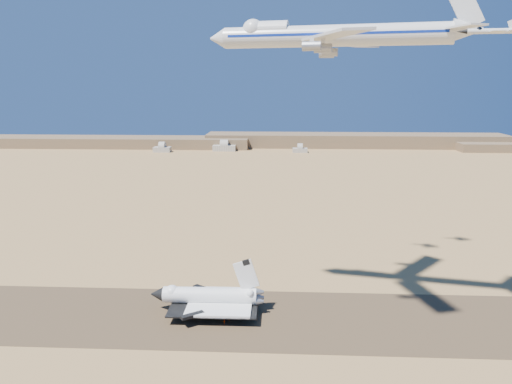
{
  "coord_description": "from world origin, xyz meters",
  "views": [
    {
      "loc": [
        16.05,
        -172.63,
        85.49
      ],
      "look_at": [
        6.74,
        8.0,
        46.71
      ],
      "focal_mm": 35.0,
      "sensor_mm": 36.0,
      "label": 1
    }
  ],
  "objects_px": {
    "shuttle": "(209,297)",
    "chase_jet_d": "(401,34)",
    "crew_b": "(224,322)",
    "chase_jet_c": "(358,38)",
    "chase_jet_a": "(490,31)",
    "crew_c": "(232,315)",
    "carrier_747": "(326,36)",
    "crew_a": "(229,319)"
  },
  "relations": [
    {
      "from": "crew_a",
      "to": "carrier_747",
      "type": "bearing_deg",
      "value": -79.08
    },
    {
      "from": "crew_b",
      "to": "chase_jet_c",
      "type": "distance_m",
      "value": 128.68
    },
    {
      "from": "crew_a",
      "to": "crew_c",
      "type": "bearing_deg",
      "value": -8.78
    },
    {
      "from": "crew_a",
      "to": "crew_b",
      "type": "distance_m",
      "value": 2.98
    },
    {
      "from": "crew_b",
      "to": "chase_jet_a",
      "type": "height_order",
      "value": "chase_jet_a"
    },
    {
      "from": "carrier_747",
      "to": "crew_c",
      "type": "relative_size",
      "value": 54.81
    },
    {
      "from": "carrier_747",
      "to": "chase_jet_d",
      "type": "bearing_deg",
      "value": 68.47
    },
    {
      "from": "crew_c",
      "to": "crew_b",
      "type": "bearing_deg",
      "value": 101.25
    },
    {
      "from": "carrier_747",
      "to": "crew_a",
      "type": "bearing_deg",
      "value": -159.73
    },
    {
      "from": "carrier_747",
      "to": "chase_jet_c",
      "type": "relative_size",
      "value": 6.58
    },
    {
      "from": "chase_jet_c",
      "to": "chase_jet_d",
      "type": "relative_size",
      "value": 0.97
    },
    {
      "from": "shuttle",
      "to": "chase_jet_a",
      "type": "bearing_deg",
      "value": -32.93
    },
    {
      "from": "crew_c",
      "to": "chase_jet_d",
      "type": "distance_m",
      "value": 142.2
    },
    {
      "from": "chase_jet_c",
      "to": "chase_jet_d",
      "type": "height_order",
      "value": "chase_jet_d"
    },
    {
      "from": "crew_b",
      "to": "chase_jet_a",
      "type": "xyz_separation_m",
      "value": [
        70.04,
        -39.18,
        97.35
      ]
    },
    {
      "from": "shuttle",
      "to": "chase_jet_a",
      "type": "xyz_separation_m",
      "value": [
        77.11,
        -49.44,
        92.49
      ]
    },
    {
      "from": "shuttle",
      "to": "chase_jet_d",
      "type": "height_order",
      "value": "chase_jet_d"
    },
    {
      "from": "carrier_747",
      "to": "chase_jet_c",
      "type": "bearing_deg",
      "value": 80.81
    },
    {
      "from": "chase_jet_d",
      "to": "crew_c",
      "type": "bearing_deg",
      "value": -127.34
    },
    {
      "from": "carrier_747",
      "to": "chase_jet_d",
      "type": "xyz_separation_m",
      "value": [
        38.15,
        59.04,
        6.26
      ]
    },
    {
      "from": "chase_jet_d",
      "to": "shuttle",
      "type": "bearing_deg",
      "value": -133.07
    },
    {
      "from": "shuttle",
      "to": "crew_b",
      "type": "xyz_separation_m",
      "value": [
        7.07,
        -10.26,
        -4.86
      ]
    },
    {
      "from": "crew_a",
      "to": "crew_c",
      "type": "height_order",
      "value": "crew_c"
    },
    {
      "from": "chase_jet_a",
      "to": "crew_c",
      "type": "bearing_deg",
      "value": 153.9
    },
    {
      "from": "crew_b",
      "to": "crew_c",
      "type": "xyz_separation_m",
      "value": [
        2.14,
        5.33,
        -0.06
      ]
    },
    {
      "from": "carrier_747",
      "to": "crew_a",
      "type": "xyz_separation_m",
      "value": [
        -32.98,
        -5.18,
        -100.84
      ]
    },
    {
      "from": "crew_b",
      "to": "chase_jet_c",
      "type": "bearing_deg",
      "value": -93.2
    },
    {
      "from": "crew_b",
      "to": "chase_jet_d",
      "type": "bearing_deg",
      "value": -96.96
    },
    {
      "from": "carrier_747",
      "to": "chase_jet_d",
      "type": "distance_m",
      "value": 70.57
    },
    {
      "from": "crew_b",
      "to": "chase_jet_d",
      "type": "xyz_separation_m",
      "value": [
        72.74,
        66.74,
        107.03
      ]
    },
    {
      "from": "chase_jet_a",
      "to": "chase_jet_d",
      "type": "bearing_deg",
      "value": 95.7
    },
    {
      "from": "chase_jet_a",
      "to": "chase_jet_c",
      "type": "xyz_separation_m",
      "value": [
        -17.91,
        93.73,
        6.89
      ]
    },
    {
      "from": "shuttle",
      "to": "chase_jet_c",
      "type": "xyz_separation_m",
      "value": [
        59.2,
        44.29,
        99.38
      ]
    },
    {
      "from": "crew_a",
      "to": "crew_b",
      "type": "relative_size",
      "value": 0.92
    },
    {
      "from": "shuttle",
      "to": "carrier_747",
      "type": "xyz_separation_m",
      "value": [
        41.66,
        -2.56,
        95.91
      ]
    },
    {
      "from": "carrier_747",
      "to": "chase_jet_a",
      "type": "bearing_deg",
      "value": -41.56
    },
    {
      "from": "shuttle",
      "to": "chase_jet_d",
      "type": "distance_m",
      "value": 141.42
    },
    {
      "from": "crew_b",
      "to": "chase_jet_a",
      "type": "distance_m",
      "value": 126.17
    },
    {
      "from": "carrier_747",
      "to": "chase_jet_c",
      "type": "xyz_separation_m",
      "value": [
        17.54,
        46.85,
        3.47
      ]
    },
    {
      "from": "shuttle",
      "to": "chase_jet_c",
      "type": "relative_size",
      "value": 3.18
    },
    {
      "from": "crew_c",
      "to": "chase_jet_a",
      "type": "bearing_deg",
      "value": 179.9
    },
    {
      "from": "carrier_747",
      "to": "chase_jet_a",
      "type": "relative_size",
      "value": 6.47
    }
  ]
}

